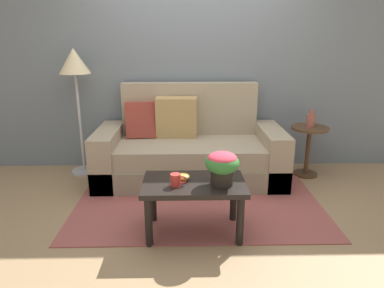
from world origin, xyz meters
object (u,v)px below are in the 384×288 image
at_px(floor_lamp, 75,71).
at_px(snack_bowl, 183,177).
at_px(couch, 189,151).
at_px(coffee_table, 194,191).
at_px(potted_plant, 222,165).
at_px(table_vase, 311,120).
at_px(side_table, 309,142).
at_px(coffee_mug, 176,180).

relative_size(floor_lamp, snack_bowl, 12.91).
relative_size(couch, coffee_table, 2.51).
distance_m(couch, potted_plant, 1.34).
distance_m(potted_plant, table_vase, 1.76).
bearing_deg(floor_lamp, side_table, -2.94).
height_order(side_table, coffee_mug, side_table).
bearing_deg(coffee_table, side_table, 42.28).
distance_m(couch, side_table, 1.42).
bearing_deg(side_table, coffee_table, -137.72).
distance_m(potted_plant, snack_bowl, 0.35).
bearing_deg(snack_bowl, coffee_table, -16.06).
height_order(couch, coffee_mug, couch).
distance_m(side_table, floor_lamp, 2.83).
bearing_deg(table_vase, side_table, 63.51).
bearing_deg(floor_lamp, coffee_table, -46.79).
bearing_deg(coffee_mug, couch, 84.90).
bearing_deg(couch, potted_plant, -78.89).
distance_m(side_table, snack_bowl, 1.93).
height_order(couch, side_table, couch).
relative_size(snack_bowl, table_vase, 0.55).
bearing_deg(couch, floor_lamp, 171.64).
distance_m(side_table, potted_plant, 1.78).
relative_size(coffee_table, side_table, 1.40).
bearing_deg(snack_bowl, table_vase, 39.72).
distance_m(coffee_table, side_table, 1.88).
relative_size(coffee_table, table_vase, 4.05).
bearing_deg(floor_lamp, potted_plant, -43.58).
relative_size(potted_plant, coffee_mug, 2.10).
relative_size(couch, snack_bowl, 18.33).
distance_m(floor_lamp, potted_plant, 2.21).
height_order(side_table, potted_plant, potted_plant).
xyz_separation_m(couch, floor_lamp, (-1.29, 0.19, 0.90)).
relative_size(floor_lamp, table_vase, 7.16).
relative_size(potted_plant, table_vase, 1.31).
relative_size(coffee_table, snack_bowl, 7.31).
height_order(coffee_mug, table_vase, table_vase).
height_order(coffee_table, table_vase, table_vase).
relative_size(couch, floor_lamp, 1.42).
bearing_deg(potted_plant, coffee_mug, -177.79).
bearing_deg(potted_plant, side_table, 48.60).
bearing_deg(floor_lamp, coffee_mug, -51.57).
relative_size(coffee_mug, snack_bowl, 1.12).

